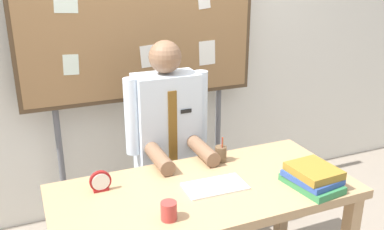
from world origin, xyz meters
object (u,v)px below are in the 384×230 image
book_stack (313,177)px  desk_clock (100,182)px  pen_holder (221,154)px  person (168,158)px  bulletin_board (142,32)px  desk (205,203)px  open_notebook (215,186)px  coffee_mug (169,211)px

book_stack → desk_clock: bearing=159.1°
pen_holder → person: bearing=123.5°
desk_clock → pen_holder: 0.74m
desk_clock → bulletin_board: bearing=60.1°
book_stack → pen_holder: pen_holder is taller
desk → open_notebook: (0.05, -0.02, 0.10)m
bulletin_board → pen_holder: size_ratio=12.24×
person → coffee_mug: (-0.28, -0.79, 0.12)m
bulletin_board → coffee_mug: bulletin_board is taller
bulletin_board → coffee_mug: 1.45m
book_stack → coffee_mug: book_stack is taller
person → open_notebook: person is taller
bulletin_board → coffee_mug: (-0.28, -1.28, -0.63)m
desk_clock → coffee_mug: desk_clock is taller
person → pen_holder: bearing=-56.5°
book_stack → desk_clock: same height
person → desk_clock: (-0.51, -0.40, 0.13)m
book_stack → open_notebook: (-0.48, 0.19, -0.05)m
bulletin_board → pen_holder: bulletin_board is taller
bulletin_board → book_stack: (0.53, -1.29, -0.62)m
bulletin_board → desk_clock: bulletin_board is taller
person → pen_holder: size_ratio=9.03×
pen_holder → desk: bearing=-131.0°
desk → coffee_mug: coffee_mug is taller
person → bulletin_board: size_ratio=0.74×
book_stack → coffee_mug: bearing=179.1°
pen_holder → desk_clock: bearing=-174.6°
desk → person: bearing=90.0°
book_stack → open_notebook: size_ratio=0.98×
person → coffee_mug: 0.84m
desk → person: (0.00, 0.58, 0.02)m
person → bulletin_board: bulletin_board is taller
open_notebook → coffee_mug: 0.38m
person → desk_clock: 0.67m
open_notebook → desk_clock: 0.60m
desk_clock → pen_holder: pen_holder is taller
person → pen_holder: (0.22, -0.33, 0.13)m
person → book_stack: 0.97m
desk_clock → book_stack: bearing=-20.9°
desk → book_stack: book_stack is taller
open_notebook → coffee_mug: size_ratio=3.71×
person → bulletin_board: bearing=90.0°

